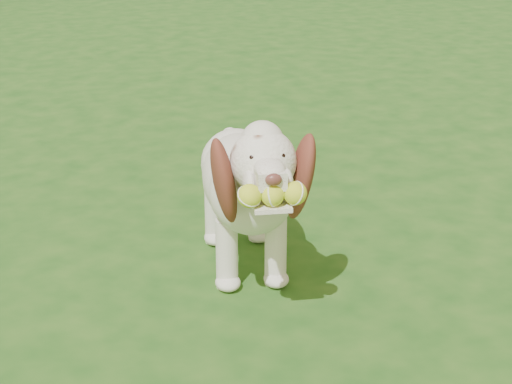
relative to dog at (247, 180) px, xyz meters
name	(u,v)px	position (x,y,z in m)	size (l,w,h in m)	color
ground	(151,260)	(-0.37, 0.28, -0.44)	(80.00, 80.00, 0.00)	#1A4A15
dog	(247,180)	(0.00, 0.00, 0.00)	(0.63, 1.26, 0.83)	silver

